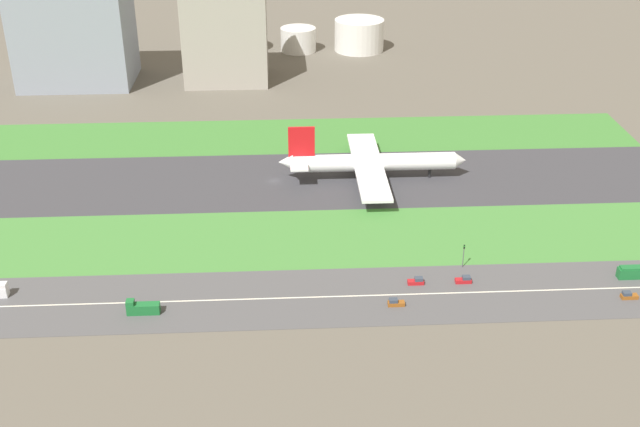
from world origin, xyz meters
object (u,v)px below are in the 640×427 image
at_px(hangar_building, 226,35).
at_px(car_1, 417,281).
at_px(car_2, 395,303).
at_px(fuel_tank_centre, 298,39).
at_px(fuel_tank_west, 232,35).
at_px(car_3, 629,296).
at_px(terminal_building, 74,31).
at_px(car_0, 464,280).
at_px(airliner, 369,162).
at_px(bus_0, 639,272).
at_px(truck_0, 142,308).
at_px(fuel_tank_east, 359,35).
at_px(traffic_light, 464,254).

bearing_deg(hangar_building, car_1, -71.74).
xyz_separation_m(car_2, fuel_tank_centre, (-18.33, 237.00, 5.17)).
height_order(car_2, fuel_tank_west, fuel_tank_west).
distance_m(car_3, hangar_building, 224.71).
xyz_separation_m(terminal_building, fuel_tank_centre, (102.94, 45.00, -17.78)).
bearing_deg(fuel_tank_west, hangar_building, -90.68).
bearing_deg(car_0, fuel_tank_west, 107.74).
height_order(car_0, terminal_building, terminal_building).
bearing_deg(car_3, car_1, -10.31).
xyz_separation_m(airliner, car_1, (5.66, -68.00, -5.31)).
relative_size(airliner, bus_0, 5.60).
height_order(truck_0, fuel_tank_east, fuel_tank_east).
bearing_deg(car_2, fuel_tank_east, -93.26).
height_order(car_1, traffic_light, traffic_light).
distance_m(fuel_tank_west, fuel_tank_centre, 34.12).
distance_m(airliner, fuel_tank_west, 167.89).
distance_m(car_2, traffic_light, 28.31).
bearing_deg(car_0, hangar_building, 111.90).
bearing_deg(traffic_light, car_1, -150.97).
bearing_deg(car_0, airliner, 105.43).
xyz_separation_m(car_0, fuel_tank_centre, (-38.61, 227.00, 5.17)).
bearing_deg(car_3, traffic_light, -23.92).
distance_m(car_3, car_2, 62.15).
bearing_deg(car_1, hangar_building, 108.26).
relative_size(car_2, terminal_building, 0.09).
bearing_deg(car_3, car_2, 0.00).
distance_m(car_3, traffic_light, 44.50).
bearing_deg(airliner, car_1, -85.24).
height_order(car_3, bus_0, bus_0).
height_order(bus_0, fuel_tank_east, fuel_tank_east).
relative_size(car_3, bus_0, 0.38).
bearing_deg(fuel_tank_centre, airliner, -82.88).
bearing_deg(truck_0, airliner, -130.64).
distance_m(car_0, car_1, 13.10).
relative_size(car_0, car_1, 1.00).
height_order(hangar_building, fuel_tank_east, hangar_building).
distance_m(car_1, fuel_tank_centre, 228.49).
xyz_separation_m(hangar_building, fuel_tank_centre, (34.54, 45.00, -14.84)).
height_order(car_0, hangar_building, hangar_building).
bearing_deg(fuel_tank_west, airliner, -71.29).
relative_size(airliner, fuel_tank_centre, 3.55).
xyz_separation_m(traffic_light, fuel_tank_west, (-73.92, 219.01, 4.64)).
bearing_deg(terminal_building, fuel_tank_centre, 23.61).
bearing_deg(bus_0, car_2, -171.74).
bearing_deg(car_1, terminal_building, 125.21).
xyz_separation_m(car_1, hangar_building, (-60.05, 182.00, 20.02)).
bearing_deg(fuel_tank_east, car_0, -88.29).
distance_m(car_3, terminal_building, 266.52).
distance_m(car_2, bus_0, 69.61).
distance_m(airliner, truck_0, 102.89).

